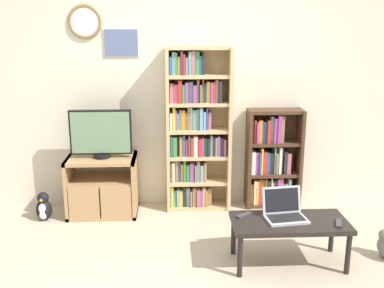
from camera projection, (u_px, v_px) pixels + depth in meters
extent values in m
plane|color=#BCAD93|center=(201.00, 283.00, 3.59)|extent=(18.00, 18.00, 0.00)
cube|color=beige|center=(191.00, 90.00, 4.93)|extent=(5.81, 0.06, 2.60)
torus|color=olive|center=(85.00, 22.00, 4.65)|extent=(0.35, 0.04, 0.35)
cylinder|color=white|center=(85.00, 22.00, 4.65)|extent=(0.29, 0.02, 0.29)
cube|color=silver|center=(121.00, 43.00, 4.73)|extent=(0.38, 0.01, 0.30)
cube|color=slate|center=(121.00, 43.00, 4.72)|extent=(0.35, 0.02, 0.27)
cube|color=tan|center=(70.00, 186.00, 4.83)|extent=(0.04, 0.49, 0.63)
cube|color=tan|center=(135.00, 185.00, 4.87)|extent=(0.04, 0.49, 0.63)
cube|color=tan|center=(101.00, 159.00, 4.77)|extent=(0.73, 0.49, 0.04)
cube|color=tan|center=(104.00, 211.00, 4.93)|extent=(0.73, 0.49, 0.04)
cube|color=tan|center=(102.00, 180.00, 4.83)|extent=(0.66, 0.45, 0.04)
cube|color=tan|center=(84.00, 203.00, 4.65)|extent=(0.32, 0.02, 0.34)
cube|color=tan|center=(116.00, 202.00, 4.66)|extent=(0.32, 0.02, 0.34)
cylinder|color=black|center=(102.00, 156.00, 4.75)|extent=(0.18, 0.18, 0.04)
cube|color=black|center=(101.00, 132.00, 4.68)|extent=(0.64, 0.05, 0.47)
cube|color=slate|center=(100.00, 133.00, 4.66)|extent=(0.61, 0.01, 0.44)
cube|color=tan|center=(168.00, 131.00, 4.83)|extent=(0.04, 0.29, 1.78)
cube|color=tan|center=(229.00, 130.00, 4.87)|extent=(0.04, 0.29, 1.78)
cube|color=tan|center=(198.00, 127.00, 4.98)|extent=(0.70, 0.02, 1.78)
cube|color=tan|center=(198.00, 205.00, 5.08)|extent=(0.62, 0.25, 0.04)
cube|color=tan|center=(198.00, 181.00, 5.00)|extent=(0.62, 0.25, 0.04)
cube|color=tan|center=(198.00, 156.00, 4.93)|extent=(0.62, 0.25, 0.04)
cube|color=tan|center=(198.00, 130.00, 4.85)|extent=(0.62, 0.25, 0.04)
cube|color=tan|center=(199.00, 104.00, 4.78)|extent=(0.62, 0.25, 0.04)
cube|color=tan|center=(199.00, 76.00, 4.70)|extent=(0.62, 0.25, 0.04)
cube|color=tan|center=(199.00, 48.00, 4.63)|extent=(0.62, 0.25, 0.04)
cube|color=gold|center=(172.00, 194.00, 5.03)|extent=(0.03, 0.23, 0.24)
cube|color=#5B9389|center=(175.00, 196.00, 5.05)|extent=(0.03, 0.19, 0.19)
cube|color=#759EB7|center=(178.00, 195.00, 5.04)|extent=(0.03, 0.21, 0.20)
cube|color=gold|center=(181.00, 196.00, 5.05)|extent=(0.03, 0.19, 0.19)
cube|color=#232328|center=(184.00, 194.00, 5.05)|extent=(0.03, 0.20, 0.23)
cube|color=#759EB7|center=(188.00, 195.00, 5.05)|extent=(0.04, 0.19, 0.21)
cube|color=#93704C|center=(191.00, 196.00, 5.05)|extent=(0.02, 0.23, 0.18)
cube|color=#93704C|center=(194.00, 195.00, 5.05)|extent=(0.04, 0.21, 0.21)
cube|color=#B75B70|center=(198.00, 196.00, 5.05)|extent=(0.04, 0.23, 0.20)
cube|color=#9E4293|center=(201.00, 196.00, 5.06)|extent=(0.02, 0.22, 0.19)
cube|color=white|center=(203.00, 195.00, 5.06)|extent=(0.03, 0.20, 0.21)
cube|color=orange|center=(206.00, 196.00, 5.06)|extent=(0.02, 0.22, 0.19)
cube|color=#93704C|center=(209.00, 195.00, 5.07)|extent=(0.04, 0.18, 0.20)
cube|color=orange|center=(171.00, 170.00, 4.96)|extent=(0.02, 0.21, 0.22)
cube|color=white|center=(174.00, 170.00, 4.96)|extent=(0.03, 0.23, 0.23)
cube|color=#93704C|center=(177.00, 169.00, 4.97)|extent=(0.03, 0.20, 0.24)
cube|color=#2856A8|center=(179.00, 170.00, 4.97)|extent=(0.02, 0.18, 0.22)
cube|color=orange|center=(182.00, 171.00, 4.98)|extent=(0.03, 0.19, 0.20)
cube|color=#388947|center=(184.00, 169.00, 4.97)|extent=(0.03, 0.21, 0.24)
cube|color=#388947|center=(188.00, 171.00, 4.98)|extent=(0.04, 0.20, 0.20)
cube|color=#9E4293|center=(192.00, 170.00, 4.97)|extent=(0.04, 0.21, 0.22)
cube|color=#759EB7|center=(195.00, 171.00, 4.98)|extent=(0.02, 0.22, 0.19)
cube|color=#93704C|center=(198.00, 169.00, 4.97)|extent=(0.03, 0.21, 0.24)
cube|color=#759EB7|center=(201.00, 171.00, 4.98)|extent=(0.03, 0.22, 0.19)
cube|color=#93704C|center=(205.00, 170.00, 4.98)|extent=(0.03, 0.22, 0.22)
cube|color=#759EB7|center=(172.00, 145.00, 4.89)|extent=(0.03, 0.19, 0.22)
cube|color=#388947|center=(175.00, 145.00, 4.89)|extent=(0.04, 0.23, 0.22)
cube|color=#232328|center=(178.00, 145.00, 4.90)|extent=(0.02, 0.18, 0.21)
cube|color=orange|center=(181.00, 145.00, 4.90)|extent=(0.03, 0.20, 0.22)
cube|color=#2856A8|center=(184.00, 144.00, 4.89)|extent=(0.03, 0.21, 0.23)
cube|color=red|center=(187.00, 146.00, 4.91)|extent=(0.03, 0.19, 0.19)
cube|color=#759EB7|center=(189.00, 145.00, 4.90)|extent=(0.02, 0.20, 0.22)
cube|color=red|center=(192.00, 145.00, 4.90)|extent=(0.03, 0.22, 0.21)
cube|color=white|center=(195.00, 145.00, 4.90)|extent=(0.04, 0.22, 0.22)
cube|color=red|center=(199.00, 146.00, 4.90)|extent=(0.04, 0.23, 0.19)
cube|color=#9E4293|center=(202.00, 145.00, 4.91)|extent=(0.03, 0.21, 0.20)
cube|color=#388947|center=(205.00, 146.00, 4.91)|extent=(0.03, 0.19, 0.19)
cube|color=#232328|center=(208.00, 145.00, 4.91)|extent=(0.03, 0.22, 0.20)
cube|color=#759EB7|center=(211.00, 144.00, 4.91)|extent=(0.03, 0.19, 0.22)
cube|color=red|center=(214.00, 145.00, 4.92)|extent=(0.02, 0.19, 0.20)
cube|color=#5B9389|center=(215.00, 145.00, 4.91)|extent=(0.02, 0.23, 0.21)
cube|color=#9E4293|center=(218.00, 144.00, 4.91)|extent=(0.03, 0.22, 0.22)
cube|color=#232328|center=(221.00, 145.00, 4.91)|extent=(0.03, 0.22, 0.20)
cube|color=#B75B70|center=(224.00, 146.00, 4.92)|extent=(0.03, 0.21, 0.18)
cube|color=white|center=(171.00, 120.00, 4.82)|extent=(0.02, 0.22, 0.18)
cube|color=gold|center=(174.00, 118.00, 4.81)|extent=(0.03, 0.21, 0.24)
cube|color=#9E4293|center=(176.00, 119.00, 4.82)|extent=(0.02, 0.21, 0.21)
cube|color=#5B9389|center=(178.00, 120.00, 4.82)|extent=(0.02, 0.20, 0.18)
cube|color=#5B9389|center=(180.00, 119.00, 4.82)|extent=(0.02, 0.19, 0.21)
cube|color=orange|center=(183.00, 119.00, 4.82)|extent=(0.04, 0.20, 0.21)
cube|color=#93704C|center=(186.00, 120.00, 4.83)|extent=(0.02, 0.18, 0.19)
cube|color=#93704C|center=(188.00, 117.00, 4.82)|extent=(0.03, 0.19, 0.24)
cube|color=white|center=(191.00, 118.00, 4.83)|extent=(0.02, 0.18, 0.23)
cube|color=#5B9389|center=(194.00, 119.00, 4.83)|extent=(0.04, 0.20, 0.22)
cube|color=#5B9389|center=(197.00, 118.00, 4.83)|extent=(0.03, 0.20, 0.22)
cube|color=#759EB7|center=(201.00, 118.00, 4.82)|extent=(0.03, 0.22, 0.24)
cube|color=#759EB7|center=(204.00, 119.00, 4.83)|extent=(0.02, 0.22, 0.20)
cube|color=#2856A8|center=(206.00, 118.00, 4.83)|extent=(0.02, 0.20, 0.23)
cube|color=#B75B70|center=(209.00, 120.00, 4.84)|extent=(0.03, 0.18, 0.19)
cube|color=#B75B70|center=(172.00, 92.00, 4.75)|extent=(0.04, 0.19, 0.20)
cube|color=#B75B70|center=(176.00, 93.00, 4.75)|extent=(0.04, 0.19, 0.19)
cube|color=red|center=(180.00, 91.00, 4.74)|extent=(0.04, 0.22, 0.24)
cube|color=#388947|center=(183.00, 93.00, 4.74)|extent=(0.03, 0.23, 0.19)
cube|color=#9E4293|center=(186.00, 92.00, 4.74)|extent=(0.03, 0.22, 0.21)
cube|color=#5B9389|center=(190.00, 92.00, 4.76)|extent=(0.04, 0.18, 0.22)
cube|color=#9E4293|center=(195.00, 93.00, 4.75)|extent=(0.04, 0.22, 0.18)
cube|color=#93704C|center=(198.00, 91.00, 4.76)|extent=(0.02, 0.18, 0.24)
cube|color=#388947|center=(200.00, 93.00, 4.76)|extent=(0.02, 0.21, 0.19)
cube|color=red|center=(203.00, 90.00, 4.76)|extent=(0.02, 0.18, 0.24)
cube|color=#2856A8|center=(205.00, 92.00, 4.77)|extent=(0.02, 0.18, 0.20)
cube|color=gold|center=(208.00, 91.00, 4.76)|extent=(0.03, 0.20, 0.22)
cube|color=#9E4293|center=(211.00, 92.00, 4.76)|extent=(0.03, 0.22, 0.21)
cube|color=red|center=(213.00, 91.00, 4.76)|extent=(0.02, 0.21, 0.22)
cube|color=#93704C|center=(216.00, 90.00, 4.76)|extent=(0.03, 0.21, 0.24)
cube|color=#232328|center=(219.00, 91.00, 4.76)|extent=(0.04, 0.23, 0.23)
cube|color=#2856A8|center=(171.00, 65.00, 4.67)|extent=(0.03, 0.21, 0.19)
cube|color=#5B9389|center=(174.00, 63.00, 4.67)|extent=(0.03, 0.19, 0.23)
cube|color=#388947|center=(176.00, 63.00, 4.67)|extent=(0.02, 0.20, 0.23)
cube|color=gold|center=(179.00, 65.00, 4.68)|extent=(0.02, 0.18, 0.18)
cube|color=#9E4293|center=(182.00, 63.00, 4.67)|extent=(0.03, 0.18, 0.24)
cube|color=red|center=(184.00, 64.00, 4.67)|extent=(0.02, 0.22, 0.21)
cube|color=#759EB7|center=(187.00, 66.00, 4.68)|extent=(0.03, 0.21, 0.18)
cube|color=#5B9389|center=(190.00, 63.00, 4.67)|extent=(0.03, 0.22, 0.24)
cube|color=#B75B70|center=(193.00, 63.00, 4.67)|extent=(0.03, 0.21, 0.24)
cube|color=#388947|center=(197.00, 63.00, 4.68)|extent=(0.04, 0.18, 0.24)
cube|color=#2856A8|center=(200.00, 65.00, 4.69)|extent=(0.02, 0.18, 0.19)
cube|color=#232328|center=(203.00, 63.00, 4.68)|extent=(0.02, 0.19, 0.22)
cube|color=#472D1E|center=(248.00, 159.00, 4.98)|extent=(0.04, 0.25, 1.11)
cube|color=#472D1E|center=(299.00, 158.00, 5.01)|extent=(0.04, 0.25, 1.11)
cube|color=#472D1E|center=(271.00, 156.00, 5.11)|extent=(0.60, 0.02, 1.11)
cube|color=#472D1E|center=(271.00, 203.00, 5.13)|extent=(0.53, 0.22, 0.04)
cube|color=#472D1E|center=(273.00, 174.00, 5.04)|extent=(0.53, 0.22, 0.04)
cube|color=#472D1E|center=(274.00, 143.00, 4.95)|extent=(0.53, 0.22, 0.04)
cube|color=#472D1E|center=(276.00, 111.00, 4.86)|extent=(0.53, 0.22, 0.04)
cube|color=orange|center=(251.00, 192.00, 5.10)|extent=(0.04, 0.16, 0.23)
cube|color=white|center=(254.00, 191.00, 5.09)|extent=(0.03, 0.19, 0.28)
cube|color=gold|center=(256.00, 191.00, 5.09)|extent=(0.02, 0.20, 0.28)
cube|color=red|center=(259.00, 190.00, 5.09)|extent=(0.04, 0.18, 0.29)
cube|color=#388947|center=(262.00, 190.00, 5.10)|extent=(0.03, 0.16, 0.28)
cube|color=orange|center=(265.00, 190.00, 5.10)|extent=(0.02, 0.17, 0.29)
cube|color=#232328|center=(268.00, 190.00, 5.10)|extent=(0.04, 0.19, 0.28)
cube|color=white|center=(270.00, 189.00, 5.10)|extent=(0.02, 0.17, 0.30)
cube|color=orange|center=(272.00, 191.00, 5.11)|extent=(0.02, 0.16, 0.26)
cube|color=#2856A8|center=(274.00, 190.00, 5.11)|extent=(0.02, 0.17, 0.28)
cube|color=#9E4293|center=(277.00, 189.00, 5.10)|extent=(0.02, 0.19, 0.30)
cube|color=#B75B70|center=(280.00, 189.00, 5.11)|extent=(0.04, 0.17, 0.30)
cube|color=#9E4293|center=(283.00, 192.00, 5.12)|extent=(0.02, 0.16, 0.23)
cube|color=white|center=(285.00, 192.00, 5.12)|extent=(0.02, 0.17, 0.23)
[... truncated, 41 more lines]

